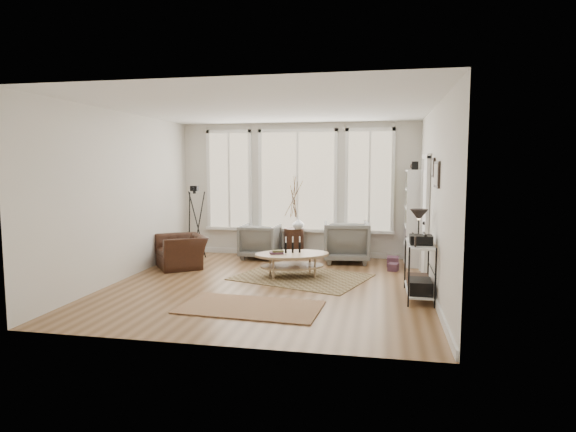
% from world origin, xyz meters
% --- Properties ---
extents(room, '(5.50, 5.54, 2.90)m').
position_xyz_m(room, '(0.02, 0.03, 1.43)').
color(room, olive).
rests_on(room, ground).
extents(bay_window, '(4.14, 0.12, 2.24)m').
position_xyz_m(bay_window, '(0.00, 2.71, 1.61)').
color(bay_window, '#D0BA87').
rests_on(bay_window, ground).
extents(door, '(0.09, 1.06, 2.22)m').
position_xyz_m(door, '(2.57, 1.15, 1.12)').
color(door, silver).
rests_on(door, ground).
extents(bookcase, '(0.31, 0.85, 2.06)m').
position_xyz_m(bookcase, '(2.44, 2.23, 0.96)').
color(bookcase, white).
rests_on(bookcase, ground).
extents(low_shelf, '(0.38, 1.08, 1.30)m').
position_xyz_m(low_shelf, '(2.38, -0.30, 0.51)').
color(low_shelf, white).
rests_on(low_shelf, ground).
extents(wall_art, '(0.04, 0.88, 0.44)m').
position_xyz_m(wall_art, '(2.58, -0.27, 1.88)').
color(wall_art, black).
rests_on(wall_art, ground).
extents(rug_main, '(2.59, 2.24, 0.01)m').
position_xyz_m(rug_main, '(0.43, 0.66, 0.01)').
color(rug_main, brown).
rests_on(rug_main, ground).
extents(rug_runner, '(2.01, 1.21, 0.01)m').
position_xyz_m(rug_runner, '(0.03, -1.30, 0.01)').
color(rug_runner, brown).
rests_on(rug_runner, ground).
extents(coffee_table, '(1.54, 1.26, 0.61)m').
position_xyz_m(coffee_table, '(0.25, 0.69, 0.33)').
color(coffee_table, tan).
rests_on(coffee_table, ground).
extents(armchair_left, '(0.80, 0.82, 0.74)m').
position_xyz_m(armchair_left, '(-0.73, 2.27, 0.37)').
color(armchair_left, slate).
rests_on(armchair_left, ground).
extents(armchair_right, '(1.01, 1.03, 0.85)m').
position_xyz_m(armchair_right, '(1.11, 2.21, 0.42)').
color(armchair_right, slate).
rests_on(armchair_right, ground).
extents(side_table, '(0.43, 0.43, 1.79)m').
position_xyz_m(side_table, '(-0.03, 2.45, 0.86)').
color(side_table, '#331A10').
rests_on(side_table, ground).
extents(vase, '(0.25, 0.25, 0.25)m').
position_xyz_m(vase, '(0.09, 2.31, 0.77)').
color(vase, silver).
rests_on(vase, side_table).
extents(accent_chair, '(1.28, 1.25, 0.63)m').
position_xyz_m(accent_chair, '(-2.01, 1.06, 0.31)').
color(accent_chair, '#331A10').
rests_on(accent_chair, ground).
extents(tripod_camera, '(0.55, 0.55, 1.55)m').
position_xyz_m(tripod_camera, '(-2.09, 1.99, 0.72)').
color(tripod_camera, black).
rests_on(tripod_camera, ground).
extents(book_stack_near, '(0.23, 0.29, 0.19)m').
position_xyz_m(book_stack_near, '(2.05, 1.96, 0.09)').
color(book_stack_near, maroon).
rests_on(book_stack_near, ground).
extents(book_stack_far, '(0.22, 0.26, 0.14)m').
position_xyz_m(book_stack_far, '(2.05, 1.52, 0.07)').
color(book_stack_far, maroon).
rests_on(book_stack_far, ground).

